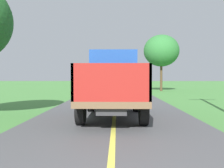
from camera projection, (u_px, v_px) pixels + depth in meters
The scene contains 2 objects.
banana_truck_near at pixel (113, 82), 11.08m from camera, with size 2.38×5.82×2.80m.
roadside_tree_mid_right at pixel (161, 51), 30.45m from camera, with size 4.16×4.16×6.65m.
Camera 1 is at (0.11, -1.34, 1.69)m, focal length 41.39 mm.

